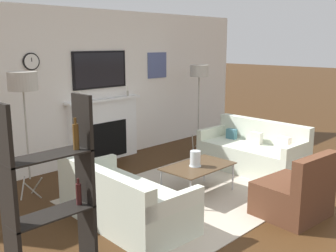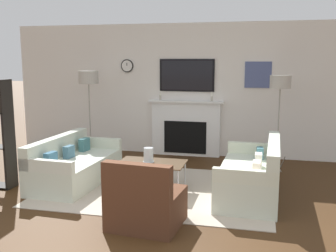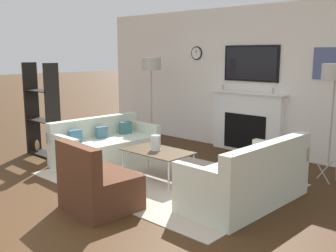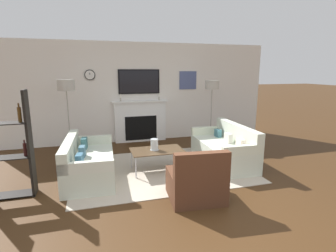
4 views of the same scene
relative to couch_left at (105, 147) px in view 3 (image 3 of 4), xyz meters
name	(u,v)px [view 3 (image 3 of 4)]	position (x,y,z in m)	size (l,w,h in m)	color
ground_plane	(27,226)	(1.41, -2.19, -0.27)	(60.00, 60.00, 0.00)	#3D2512
fireplace_wall	(251,86)	(1.41, 2.35, 0.97)	(7.56, 0.28, 2.70)	white
area_rug	(165,179)	(1.41, 0.00, -0.26)	(3.42, 2.42, 0.01)	#B3A693
couch_left	(105,147)	(0.00, 0.00, 0.00)	(0.93, 1.79, 0.74)	silver
couch_right	(248,181)	(2.82, -0.01, 0.03)	(0.88, 1.79, 0.82)	silver
armchair	(98,187)	(1.61, -1.38, 0.01)	(0.87, 0.80, 0.84)	#512E1D
coffee_table	(157,152)	(1.32, -0.06, 0.14)	(1.02, 0.62, 0.43)	#4C3823
hurricane_candle	(156,143)	(1.27, -0.04, 0.26)	(0.17, 0.17, 0.22)	silver
floor_lamp_left	(151,65)	(-0.40, 1.54, 1.33)	(0.39, 0.39, 1.76)	#9E998E
floor_lamp_right	(335,74)	(3.22, 1.54, 1.28)	(0.37, 0.37, 1.70)	#9E998E
shelf_unit	(42,113)	(-1.18, -0.47, 0.51)	(0.77, 0.28, 1.68)	black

